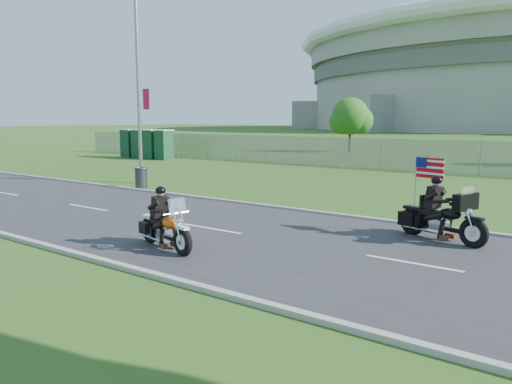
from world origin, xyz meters
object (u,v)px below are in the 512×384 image
Objects in this scene: porta_toilet_a at (164,145)px; motorcycle_follow at (442,220)px; streetlight at (142,70)px; trash_can at (141,178)px; porta_toilet_d at (129,144)px; porta_toilet_c at (140,144)px; porta_toilet_b at (152,145)px; motorcycle_lead at (165,230)px.

motorcycle_follow is (25.86, -14.43, -0.55)m from porta_toilet_a.
streetlight is 17.02m from motorcycle_follow.
trash_can is at bearing -46.96° from porta_toilet_a.
porta_toilet_d is 33.35m from motorcycle_follow.
streetlight is 17.34m from porta_toilet_c.
porta_toilet_d is at bearing 171.52° from motorcycle_follow.
porta_toilet_c is (-2.80, 0.00, 0.00)m from porta_toilet_a.
porta_toilet_b and porta_toilet_d have the same top height.
porta_toilet_b is at bearing 169.27° from motorcycle_follow.
porta_toilet_d reaches higher than trash_can.
streetlight is 3.91× the size of motorcycle_follow.
motorcycle_lead is at bearing -41.42° from porta_toilet_b.
porta_toilet_b is 2.80m from porta_toilet_d.
porta_toilet_b is at bearing 0.00° from porta_toilet_c.
porta_toilet_b is 17.81m from trash_can.
porta_toilet_a is at bearing 0.00° from porta_toilet_c.
motorcycle_lead is 11.50m from trash_can.
porta_toilet_d is at bearing 142.83° from streetlight.
trash_can is (-14.39, 2.14, -0.12)m from motorcycle_follow.
streetlight reaches higher than porta_toilet_c.
streetlight is 16.33m from porta_toilet_b.
streetlight is at bearing -37.17° from porta_toilet_d.
porta_toilet_d is at bearing 180.00° from porta_toilet_c.
porta_toilet_a is at bearing 132.91° from streetlight.
porta_toilet_a and porta_toilet_d have the same top height.
porta_toilet_b is 1.00× the size of porta_toilet_d.
porta_toilet_a is 0.90× the size of motorcycle_follow.
porta_toilet_a is 28.23m from motorcycle_lead.
porta_toilet_d is 0.98× the size of motorcycle_lead.
trash_can is at bearing -46.02° from streetlight.
porta_toilet_d is (-14.22, 10.78, -4.49)m from streetlight.
porta_toilet_a is at bearing 0.00° from porta_toilet_d.
porta_toilet_d is 2.39× the size of trash_can.
trash_can is (-9.07, 7.07, -0.03)m from motorcycle_lead.
porta_toilet_b is 2.39× the size of trash_can.
streetlight reaches higher than porta_toilet_b.
motorcycle_follow is at bearing 57.19° from motorcycle_lead.
streetlight is at bearing -175.80° from motorcycle_follow.
porta_toilet_b is at bearing 180.00° from porta_toilet_a.
motorcycle_lead is 7.25m from motorcycle_follow.
streetlight reaches higher than trash_can.
porta_toilet_b reaches higher than motorcycle_lead.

